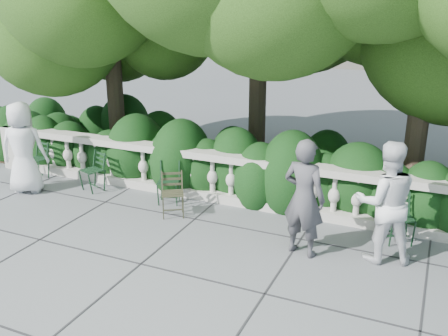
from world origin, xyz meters
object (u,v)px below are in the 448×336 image
at_px(chair_a, 88,192).
at_px(chair_f, 400,246).
at_px(chair_d, 388,241).
at_px(person_woman_grey, 304,198).
at_px(person_casual_man, 386,202).
at_px(chair_weathered, 174,219).
at_px(person_businessman, 23,148).
at_px(chair_b, 33,180).
at_px(chair_c, 168,206).

bearing_deg(chair_a, chair_f, 20.88).
relative_size(chair_a, chair_d, 1.00).
xyz_separation_m(person_woman_grey, person_casual_man, (1.17, 0.31, 0.01)).
relative_size(chair_weathered, person_woman_grey, 0.45).
distance_m(chair_weathered, person_businessman, 3.61).
distance_m(chair_a, person_businessman, 1.58).
distance_m(chair_a, chair_weathered, 2.35).
distance_m(chair_f, person_businessman, 7.48).
bearing_deg(chair_d, chair_weathered, 177.84).
height_order(chair_b, chair_f, same).
distance_m(chair_f, person_woman_grey, 1.91).
height_order(chair_f, chair_weathered, same).
bearing_deg(chair_a, chair_c, 21.28).
xyz_separation_m(chair_c, chair_weathered, (0.41, -0.50, 0.00)).
distance_m(person_businessman, person_casual_man, 7.14).
height_order(chair_f, person_businessman, person_businessman).
relative_size(chair_b, chair_f, 1.00).
relative_size(chair_b, chair_d, 1.00).
height_order(chair_weathered, person_businessman, person_businessman).
bearing_deg(person_businessman, person_woman_grey, 155.78).
height_order(chair_weathered, person_woman_grey, person_woman_grey).
relative_size(chair_a, person_businessman, 0.44).
height_order(person_businessman, person_woman_grey, person_businessman).
height_order(chair_a, person_businessman, person_businessman).
xyz_separation_m(chair_a, chair_weathered, (2.31, -0.45, 0.00)).
bearing_deg(chair_weathered, chair_d, -20.86).
bearing_deg(chair_d, person_casual_man, -106.52).
xyz_separation_m(chair_d, chair_weathered, (-3.71, -0.68, 0.00)).
bearing_deg(chair_f, person_casual_man, -137.36).
xyz_separation_m(chair_a, chair_c, (1.90, 0.05, 0.00)).
xyz_separation_m(chair_a, chair_f, (6.22, 0.12, 0.00)).
xyz_separation_m(chair_a, chair_d, (6.02, 0.23, 0.00)).
bearing_deg(person_casual_man, person_woman_grey, -5.12).
bearing_deg(chair_b, person_businessman, -42.35).
bearing_deg(chair_weathered, person_businessman, 148.87).
bearing_deg(chair_a, chair_b, -164.10).
height_order(chair_a, chair_d, same).
xyz_separation_m(chair_f, person_businessman, (-7.40, -0.57, 0.95)).
height_order(person_woman_grey, person_casual_man, person_casual_man).
relative_size(chair_c, person_businessman, 0.44).
bearing_deg(chair_b, chair_c, 8.92).
bearing_deg(person_woman_grey, person_casual_man, -153.60).
distance_m(chair_weathered, person_woman_grey, 2.68).
bearing_deg(person_casual_man, chair_weathered, -19.68).
height_order(chair_a, chair_f, same).
relative_size(chair_d, person_casual_man, 0.44).
distance_m(chair_d, person_businessman, 7.28).
relative_size(chair_c, chair_d, 1.00).
xyz_separation_m(chair_b, chair_c, (3.51, -0.06, 0.00)).
relative_size(chair_weathered, person_businessman, 0.44).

